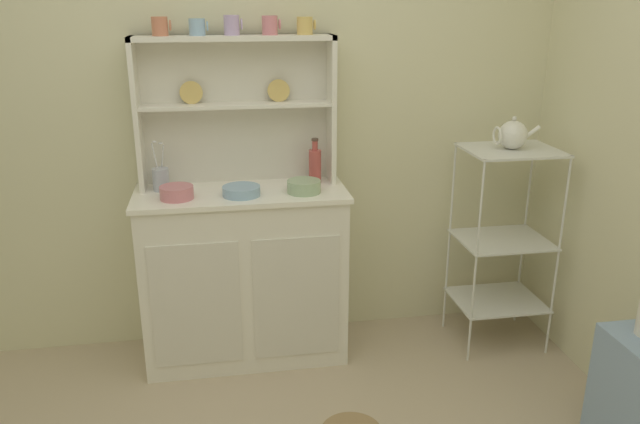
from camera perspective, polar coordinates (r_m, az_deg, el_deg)
wall_back at (r=3.24m, az=-6.57°, el=9.21°), size 3.84×0.05×2.50m
hutch_cabinet at (r=3.22m, az=-6.93°, el=-5.57°), size 1.03×0.45×0.90m
hutch_shelf_unit at (r=3.13m, az=-7.71°, el=10.16°), size 0.96×0.18×0.73m
bakers_rack at (r=3.39m, az=16.41°, el=-1.52°), size 0.46×0.38×1.08m
cup_terracotta_0 at (r=3.07m, az=-14.39°, el=16.12°), size 0.09×0.07×0.09m
cup_sky_1 at (r=3.06m, az=-11.14°, el=16.25°), size 0.09×0.07×0.08m
cup_lilac_2 at (r=3.06m, az=-8.04°, el=16.55°), size 0.09×0.07×0.09m
cup_rose_3 at (r=3.07m, az=-4.57°, el=16.65°), size 0.09×0.07×0.09m
cup_gold_4 at (r=3.09m, az=-1.37°, el=16.66°), size 0.09×0.08×0.08m
bowl_mixing_large at (r=2.99m, az=-12.96°, el=1.75°), size 0.16×0.16×0.06m
bowl_floral_medium at (r=2.99m, az=-7.20°, el=1.93°), size 0.18×0.18×0.05m
bowl_cream_small at (r=3.01m, az=-1.48°, el=2.35°), size 0.16×0.16×0.06m
jam_bottle at (r=3.16m, az=-0.46°, el=4.33°), size 0.06×0.06×0.23m
utensil_jar at (r=3.14m, az=-14.34°, el=2.96°), size 0.08×0.08×0.25m
porcelain_teapot at (r=3.26m, az=17.19°, el=6.76°), size 0.23×0.14×0.16m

